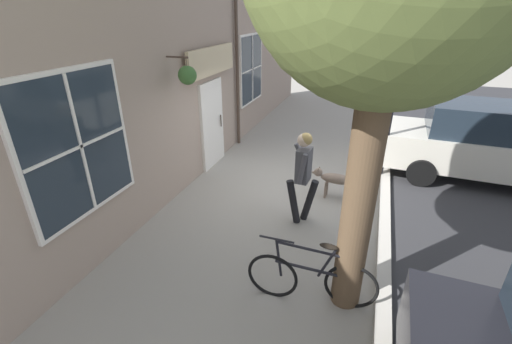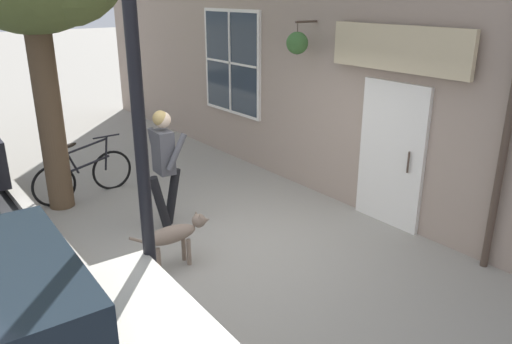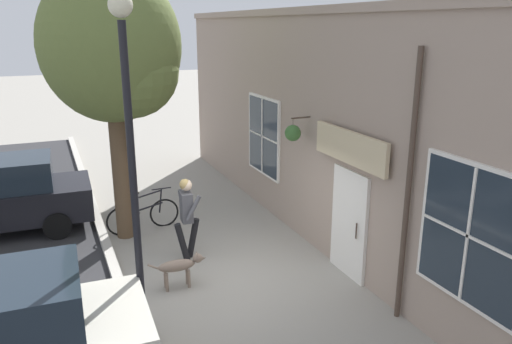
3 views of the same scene
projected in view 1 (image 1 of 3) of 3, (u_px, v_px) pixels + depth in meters
name	position (u px, v px, depth m)	size (l,w,h in m)	color
ground_plane	(289.00, 189.00, 7.56)	(90.00, 90.00, 0.00)	gray
storefront_facade	(186.00, 66.00, 7.18)	(0.95, 18.00, 5.04)	gray
pedestrian_walking	(303.00, 170.00, 6.01)	(0.58, 0.57, 1.74)	black
dog_on_leash	(334.00, 179.00, 7.06)	(1.09, 0.27, 0.65)	#7F6B5B
leaning_bicycle	(311.00, 278.00, 4.54)	(1.73, 0.20, 1.00)	black
parked_car_mid_block	(486.00, 143.00, 7.69)	(4.36, 2.05, 1.75)	beige
street_lamp	(406.00, 27.00, 6.66)	(0.32, 0.32, 5.08)	black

